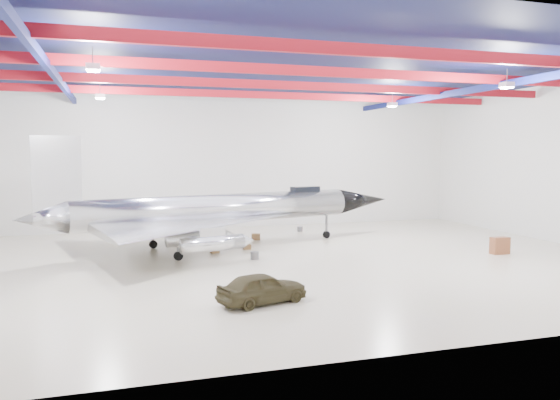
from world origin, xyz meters
name	(u,v)px	position (x,y,z in m)	size (l,w,h in m)	color
floor	(285,261)	(0.00, 0.00, 0.00)	(40.00, 40.00, 0.00)	beige
wall_back	(231,162)	(0.00, 15.00, 5.50)	(40.00, 40.00, 0.00)	silver
ceiling	(285,67)	(0.00, 0.00, 11.00)	(40.00, 40.00, 0.00)	#0A0F38
ceiling_structure	(285,80)	(0.00, 0.00, 10.32)	(39.50, 29.50, 1.08)	maroon
jet_aircraft	(220,213)	(-2.81, 5.14, 2.36)	(25.99, 18.17, 7.18)	silver
jeep	(262,288)	(-3.53, -8.15, 0.65)	(1.54, 3.83, 1.30)	#3A331D
desk	(500,246)	(13.40, -1.72, 0.52)	(1.14, 0.57, 1.04)	brown
crate_ply	(215,250)	(-3.41, 3.73, 0.17)	(0.50, 0.40, 0.35)	olive
toolbox_red	(226,237)	(-1.60, 9.06, 0.16)	(0.44, 0.35, 0.31)	maroon
engine_drum	(255,255)	(-1.51, 1.05, 0.22)	(0.50, 0.50, 0.45)	#59595B
parts_bin	(256,237)	(0.33, 7.96, 0.22)	(0.61, 0.49, 0.43)	olive
oil_barrel	(247,247)	(-1.19, 4.39, 0.17)	(0.47, 0.38, 0.33)	olive
spares_box	(300,229)	(4.71, 10.96, 0.20)	(0.44, 0.44, 0.39)	#59595B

